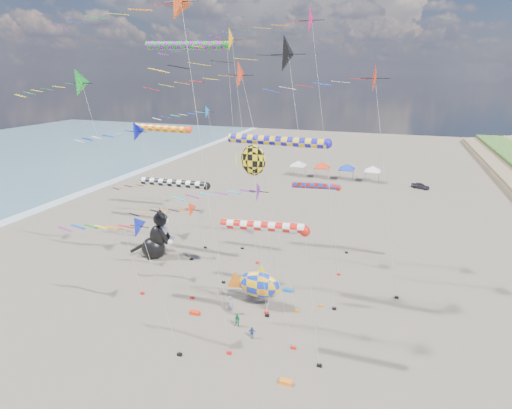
{
  "coord_description": "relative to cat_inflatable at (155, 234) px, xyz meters",
  "views": [
    {
      "loc": [
        12.2,
        -20.14,
        20.7
      ],
      "look_at": [
        1.15,
        12.0,
        9.45
      ],
      "focal_mm": 28.0,
      "sensor_mm": 36.0,
      "label": 1
    }
  ],
  "objects": [
    {
      "name": "windsock_2",
      "position": [
        17.25,
        8.35,
        5.03
      ],
      "size": [
        7.15,
        0.72,
        8.41
      ],
      "color": "red",
      "rests_on": "ground"
    },
    {
      "name": "windsock_0",
      "position": [
        2.97,
        5.41,
        20.51
      ],
      "size": [
        11.3,
        0.94,
        24.02
      ],
      "color": "#178226",
      "rests_on": "ground"
    },
    {
      "name": "windsock_3",
      "position": [
        -0.26,
        4.13,
        11.52
      ],
      "size": [
        8.8,
        0.84,
        14.96
      ],
      "color": "#FF4A15",
      "rests_on": "ground"
    },
    {
      "name": "windsock_5",
      "position": [
        5.22,
        -3.09,
        7.28
      ],
      "size": [
        8.96,
        0.8,
        10.69
      ],
      "color": "black",
      "rests_on": "ground"
    },
    {
      "name": "kite_bag_1",
      "position": [
        16.7,
        -2.53,
        -2.82
      ],
      "size": [
        0.9,
        0.44,
        0.3
      ],
      "primitive_type": "cube",
      "color": "#125EB6",
      "rests_on": "ground"
    },
    {
      "name": "delta_kite_7",
      "position": [
        3.17,
        -6.8,
        12.66
      ],
      "size": [
        10.5,
        1.84,
        16.93
      ],
      "color": "#0D1BDE",
      "rests_on": "ground"
    },
    {
      "name": "delta_kite_10",
      "position": [
        11.34,
        -13.03,
        21.74
      ],
      "size": [
        12.48,
        2.6,
        26.29
      ],
      "color": "#D74418",
      "rests_on": "ground"
    },
    {
      "name": "delta_kite_3",
      "position": [
        -0.43,
        0.63,
        5.64
      ],
      "size": [
        9.06,
        1.51,
        9.8
      ],
      "color": "#FFAC1A",
      "rests_on": "ground"
    },
    {
      "name": "ground",
      "position": [
        12.83,
        -16.5,
        -2.97
      ],
      "size": [
        260.0,
        260.0,
        0.0
      ],
      "primitive_type": "plane",
      "color": "brown",
      "rests_on": "ground"
    },
    {
      "name": "delta_kite_2",
      "position": [
        22.79,
        -0.38,
        17.13
      ],
      "size": [
        13.06,
        2.76,
        21.72
      ],
      "color": "red",
      "rests_on": "ground"
    },
    {
      "name": "delta_kite_1",
      "position": [
        14.92,
        -10.83,
        9.05
      ],
      "size": [
        9.77,
        1.71,
        13.29
      ],
      "color": "#691C8B",
      "rests_on": "ground"
    },
    {
      "name": "kite_bag_3",
      "position": [
        19.67,
        -14.64,
        -2.82
      ],
      "size": [
        0.9,
        0.44,
        0.3
      ],
      "primitive_type": "cube",
      "color": "orange",
      "rests_on": "ground"
    },
    {
      "name": "delta_kite_5",
      "position": [
        16.15,
        2.51,
        22.2
      ],
      "size": [
        14.14,
        2.66,
        26.77
      ],
      "color": "#CE1556",
      "rests_on": "ground"
    },
    {
      "name": "fish_inflatable",
      "position": [
        14.75,
        -5.87,
        -0.74
      ],
      "size": [
        5.32,
        2.15,
        4.25
      ],
      "color": "#1334BB",
      "rests_on": "ground"
    },
    {
      "name": "delta_kite_6",
      "position": [
        13.12,
        -5.72,
        17.34
      ],
      "size": [
        13.11,
        2.44,
        21.82
      ],
      "color": "red",
      "rests_on": "ground"
    },
    {
      "name": "delta_kite_9",
      "position": [
        6.53,
        -14.44,
        6.69
      ],
      "size": [
        10.58,
        1.79,
        10.95
      ],
      "color": "#111EB5",
      "rests_on": "ground"
    },
    {
      "name": "delta_kite_11",
      "position": [
        16.83,
        -4.18,
        18.95
      ],
      "size": [
        14.59,
        3.06,
        23.68
      ],
      "color": "black",
      "rests_on": "ground"
    },
    {
      "name": "child_green",
      "position": [
        14.04,
        -9.59,
        -2.35
      ],
      "size": [
        0.64,
        0.53,
        1.23
      ],
      "primitive_type": "imported",
      "rotation": [
        0.0,
        0.0,
        -0.1
      ],
      "color": "#1C7B4A",
      "rests_on": "ground"
    },
    {
      "name": "delta_kite_12",
      "position": [
        8.3,
        -6.61,
        5.47
      ],
      "size": [
        8.84,
        1.61,
        9.67
      ],
      "color": "#FB350F",
      "rests_on": "ground"
    },
    {
      "name": "delta_kite_4",
      "position": [
        0.3,
        -7.68,
        16.74
      ],
      "size": [
        9.77,
        2.44,
        21.19
      ],
      "color": "#149328",
      "rests_on": "ground"
    },
    {
      "name": "delta_kite_8",
      "position": [
        8.11,
        2.31,
        20.56
      ],
      "size": [
        10.93,
        2.42,
        25.01
      ],
      "color": "#FEA611",
      "rests_on": "ground"
    },
    {
      "name": "windsock_1",
      "position": [
        16.14,
        -4.25,
        12.21
      ],
      "size": [
        10.29,
        0.83,
        15.65
      ],
      "color": "#1D13C2",
      "rests_on": "ground"
    },
    {
      "name": "angelfish_kite",
      "position": [
        13.8,
        -5.33,
        10.58
      ],
      "size": [
        3.74,
        3.02,
        14.97
      ],
      "color": "yellow",
      "rests_on": "ground"
    },
    {
      "name": "parked_car",
      "position": [
        30.77,
        41.5,
        -2.41
      ],
      "size": [
        3.54,
        2.48,
        1.12
      ],
      "primitive_type": "imported",
      "rotation": [
        0.0,
        0.0,
        1.18
      ],
      "color": "#26262D",
      "rests_on": "ground"
    },
    {
      "name": "kite_bag_2",
      "position": [
        9.73,
        -9.09,
        -2.82
      ],
      "size": [
        0.9,
        0.44,
        0.3
      ],
      "primitive_type": "cube",
      "color": "red",
      "rests_on": "ground"
    },
    {
      "name": "windsock_4",
      "position": [
        17.44,
        -12.16,
        7.59
      ],
      "size": [
        7.72,
        0.73,
        10.99
      ],
      "color": "red",
      "rests_on": "ground"
    },
    {
      "name": "kite_bag_0",
      "position": [
        14.4,
        -4.29,
        -2.82
      ],
      "size": [
        0.9,
        0.44,
        0.3
      ],
      "primitive_type": "cube",
      "color": "black",
      "rests_on": "ground"
    },
    {
      "name": "person_adult",
      "position": [
        12.75,
        -7.99,
        -2.08
      ],
      "size": [
        0.65,
        0.43,
        1.78
      ],
      "primitive_type": "imported",
      "rotation": [
        0.0,
        0.0,
        0.01
      ],
      "color": "gray",
      "rests_on": "ground"
    },
    {
      "name": "cat_inflatable",
      "position": [
        0.0,
        0.0,
        0.0
      ],
      "size": [
        4.88,
        3.56,
        5.93
      ],
      "primitive_type": null,
      "rotation": [
        0.0,
        0.0,
        0.35
      ],
      "color": "black",
      "rests_on": "ground"
    },
    {
      "name": "tent_row",
      "position": [
        14.33,
        43.5,
        0.18
      ],
      "size": [
        19.2,
        4.2,
        3.8
      ],
      "color": "silver",
      "rests_on": "ground"
    },
    {
      "name": "child_blue",
      "position": [
        15.74,
        -10.65,
        -2.43
      ],
      "size": [
        0.68,
        0.44,
        1.08
      ],
      "primitive_type": "imported",
      "rotation": [
        0.0,
        0.0,
        0.31
      ],
      "color": "navy",
      "rests_on": "ground"
    },
    {
      "name": "delta_kite_0",
      "position": [
        0.48,
        10.62,
        12.57
      ],
      "size": [
        11.73,
        1.88,
        16.87
      ],
      "color": "#1481CB",
      "rests_on": "ground"
    }
  ]
}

